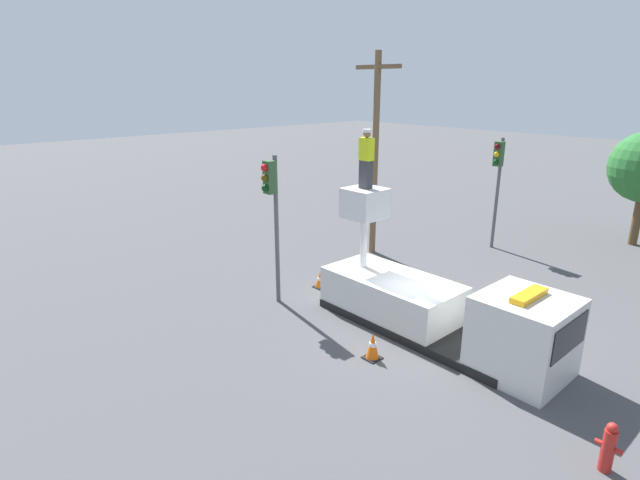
# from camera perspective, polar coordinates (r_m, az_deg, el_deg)

# --- Properties ---
(ground_plane) EXTENTS (120.00, 120.00, 0.00)m
(ground_plane) POSITION_cam_1_polar(r_m,az_deg,el_deg) (15.05, 11.11, -9.96)
(ground_plane) COLOR #4C4C4F
(bucket_truck) EXTENTS (7.25, 2.13, 3.84)m
(bucket_truck) POSITION_cam_1_polar(r_m,az_deg,el_deg) (14.41, 12.93, -7.59)
(bucket_truck) COLOR black
(bucket_truck) RESTS_ON ground
(worker) EXTENTS (0.40, 0.26, 1.75)m
(worker) POSITION_cam_1_polar(r_m,az_deg,el_deg) (14.96, 5.31, 9.20)
(worker) COLOR #38383D
(worker) RESTS_ON bucket_truck
(traffic_light_pole) EXTENTS (0.34, 0.57, 4.79)m
(traffic_light_pole) POSITION_cam_1_polar(r_m,az_deg,el_deg) (15.44, -5.50, 4.47)
(traffic_light_pole) COLOR #515156
(traffic_light_pole) RESTS_ON ground
(traffic_light_across) EXTENTS (0.34, 0.57, 4.73)m
(traffic_light_across) POSITION_cam_1_polar(r_m,az_deg,el_deg) (22.20, 19.65, 7.41)
(traffic_light_across) COLOR #515156
(traffic_light_across) RESTS_ON ground
(fire_hydrant) EXTENTS (0.47, 0.23, 1.02)m
(fire_hydrant) POSITION_cam_1_polar(r_m,az_deg,el_deg) (11.18, 30.09, -19.82)
(fire_hydrant) COLOR #B2231E
(fire_hydrant) RESTS_ON ground
(traffic_cone_rear) EXTENTS (0.41, 0.41, 0.59)m
(traffic_cone_rear) POSITION_cam_1_polar(r_m,az_deg,el_deg) (17.50, -0.01, -4.59)
(traffic_cone_rear) COLOR black
(traffic_cone_rear) RESTS_ON ground
(traffic_cone_curbside) EXTENTS (0.43, 0.43, 0.74)m
(traffic_cone_curbside) POSITION_cam_1_polar(r_m,az_deg,el_deg) (13.26, 6.03, -11.98)
(traffic_cone_curbside) COLOR black
(traffic_cone_curbside) RESTS_ON ground
(utility_pole) EXTENTS (2.20, 0.26, 8.05)m
(utility_pole) POSITION_cam_1_polar(r_m,az_deg,el_deg) (20.38, 6.34, 10.32)
(utility_pole) COLOR brown
(utility_pole) RESTS_ON ground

